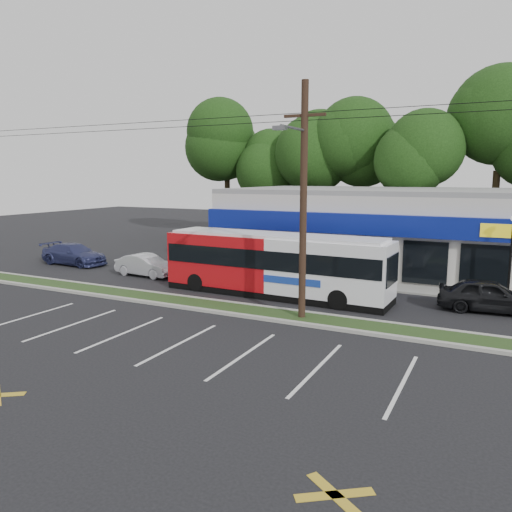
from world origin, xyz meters
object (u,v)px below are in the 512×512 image
at_px(metrobus, 275,263).
at_px(car_dark, 489,296).
at_px(pedestrian_a, 337,272).
at_px(car_blue, 74,254).
at_px(lamp_post, 512,247).
at_px(car_silver, 146,265).
at_px(pedestrian_b, 390,280).
at_px(utility_pole, 299,194).

xyz_separation_m(metrobus, car_dark, (10.08, 1.48, -0.95)).
bearing_deg(pedestrian_a, car_blue, -2.71).
height_order(lamp_post, car_dark, lamp_post).
distance_m(car_silver, pedestrian_a, 11.83).
bearing_deg(car_silver, pedestrian_b, -78.48).
xyz_separation_m(utility_pole, car_blue, (-19.09, 5.61, -4.68)).
xyz_separation_m(utility_pole, metrobus, (-2.69, 3.57, -3.70)).
bearing_deg(car_dark, metrobus, 93.35).
height_order(car_dark, pedestrian_a, pedestrian_a).
relative_size(car_dark, car_blue, 0.88).
xyz_separation_m(lamp_post, pedestrian_a, (-8.47, -1.28, -1.75)).
xyz_separation_m(lamp_post, car_blue, (-27.26, -2.27, -1.93)).
bearing_deg(lamp_post, car_silver, -170.83).
bearing_deg(pedestrian_b, metrobus, 54.60).
height_order(lamp_post, metrobus, lamp_post).
bearing_deg(pedestrian_b, pedestrian_a, 23.97).
relative_size(utility_pole, car_dark, 11.22).
bearing_deg(car_blue, pedestrian_a, -84.97).
height_order(utility_pole, car_silver, utility_pole).
distance_m(car_dark, pedestrian_a, 7.84).
distance_m(lamp_post, metrobus, 11.72).
distance_m(car_silver, car_blue, 7.20).
height_order(metrobus, car_silver, metrobus).
relative_size(utility_pole, pedestrian_b, 32.27).
xyz_separation_m(lamp_post, car_silver, (-20.13, -3.25, -1.99)).
xyz_separation_m(metrobus, pedestrian_a, (2.40, 3.02, -0.79)).
xyz_separation_m(utility_pole, car_silver, (-11.96, 4.63, -4.74)).
bearing_deg(car_blue, car_silver, -95.80).
bearing_deg(metrobus, pedestrian_a, 53.29).
distance_m(lamp_post, pedestrian_a, 8.74).
distance_m(lamp_post, car_dark, 3.49).
height_order(metrobus, pedestrian_a, metrobus).
distance_m(car_blue, pedestrian_a, 18.82).
distance_m(car_dark, car_blue, 26.48).
xyz_separation_m(car_silver, car_blue, (-7.14, 0.98, 0.06)).
distance_m(utility_pole, lamp_post, 11.67).
distance_m(utility_pole, pedestrian_b, 8.41).
xyz_separation_m(lamp_post, pedestrian_b, (-5.56, -1.36, -1.90)).
xyz_separation_m(car_dark, car_silver, (-19.34, -0.43, -0.08)).
bearing_deg(lamp_post, car_blue, -175.24).
xyz_separation_m(car_silver, pedestrian_a, (11.66, 1.97, 0.25)).
relative_size(lamp_post, metrobus, 0.35).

